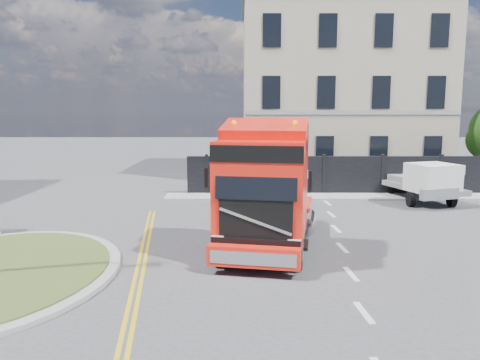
{
  "coord_description": "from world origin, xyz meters",
  "views": [
    {
      "loc": [
        -0.31,
        -14.76,
        4.34
      ],
      "look_at": [
        -0.3,
        2.16,
        1.8
      ],
      "focal_mm": 35.0,
      "sensor_mm": 36.0,
      "label": 1
    }
  ],
  "objects": [
    {
      "name": "truck",
      "position": [
        0.46,
        -0.82,
        1.77
      ],
      "size": [
        3.62,
        6.93,
        3.95
      ],
      "rotation": [
        0.0,
        0.0,
        -0.19
      ],
      "color": "black",
      "rests_on": "ground"
    },
    {
      "name": "ground",
      "position": [
        0.0,
        0.0,
        0.0
      ],
      "size": [
        120.0,
        120.0,
        0.0
      ],
      "primitive_type": "plane",
      "color": "#424244",
      "rests_on": "ground"
    },
    {
      "name": "hoarding_fence",
      "position": [
        6.55,
        9.0,
        1.0
      ],
      "size": [
        18.8,
        0.25,
        2.0
      ],
      "color": "black",
      "rests_on": "ground"
    },
    {
      "name": "georgian_building",
      "position": [
        6.0,
        16.5,
        5.77
      ],
      "size": [
        12.3,
        10.3,
        12.8
      ],
      "color": "#BBB195",
      "rests_on": "ground"
    },
    {
      "name": "flatbed_pickup",
      "position": [
        8.37,
        6.58,
        1.05
      ],
      "size": [
        3.17,
        5.09,
        1.95
      ],
      "rotation": [
        0.0,
        0.0,
        0.3
      ],
      "color": "slate",
      "rests_on": "ground"
    },
    {
      "name": "pavement_far",
      "position": [
        6.0,
        8.1,
        0.06
      ],
      "size": [
        20.0,
        1.6,
        0.12
      ],
      "primitive_type": "cube",
      "color": "gray",
      "rests_on": "ground"
    }
  ]
}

